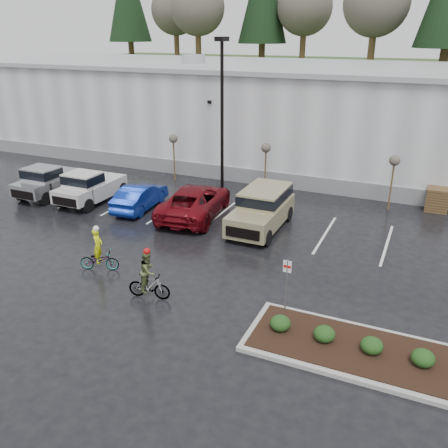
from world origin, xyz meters
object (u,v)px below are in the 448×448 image
at_px(pallet_stack_a, 437,199).
at_px(pickup_silver, 53,179).
at_px(fire_lane_sign, 287,280).
at_px(pickup_white, 94,185).
at_px(car_blue, 140,197).
at_px(lamppost, 222,101).
at_px(cyclist_olive, 149,280).
at_px(sapling_east, 394,164).
at_px(sapling_west, 173,141).
at_px(cyclist_hivis, 99,256).
at_px(car_red, 195,201).
at_px(sapling_mid, 266,151).
at_px(suv_tan, 261,210).

bearing_deg(pallet_stack_a, pickup_silver, -163.30).
height_order(fire_lane_sign, pickup_white, fire_lane_sign).
bearing_deg(pickup_silver, car_blue, -0.12).
distance_m(lamppost, car_blue, 7.44).
relative_size(fire_lane_sign, cyclist_olive, 1.04).
distance_m(lamppost, pallet_stack_a, 13.61).
relative_size(lamppost, sapling_east, 2.88).
xyz_separation_m(sapling_west, pickup_white, (-2.40, -5.53, -1.75)).
distance_m(sapling_west, cyclist_hivis, 13.31).
relative_size(sapling_west, pickup_silver, 0.62).
bearing_deg(fire_lane_sign, pallet_stack_a, 71.19).
bearing_deg(car_red, pickup_silver, -6.33).
distance_m(lamppost, sapling_mid, 4.00).
xyz_separation_m(fire_lane_sign, cyclist_hivis, (-8.32, 0.12, -0.77)).
height_order(pallet_stack_a, pickup_silver, pickup_silver).
height_order(pallet_stack_a, cyclist_hivis, cyclist_hivis).
height_order(pallet_stack_a, fire_lane_sign, fire_lane_sign).
xyz_separation_m(fire_lane_sign, suv_tan, (-3.52, 7.14, -0.38)).
relative_size(sapling_west, cyclist_hivis, 1.58).
distance_m(pallet_stack_a, car_blue, 16.93).
distance_m(sapling_mid, cyclist_hivis, 13.20).
bearing_deg(sapling_mid, car_red, -112.48).
xyz_separation_m(lamppost, sapling_west, (-4.00, 1.00, -2.96)).
xyz_separation_m(lamppost, pickup_silver, (-9.45, -4.58, -4.71)).
xyz_separation_m(suv_tan, cyclist_hivis, (-4.80, -7.02, -0.39)).
bearing_deg(pickup_white, sapling_mid, 31.87).
distance_m(car_blue, car_red, 3.41).
height_order(sapling_east, car_blue, sapling_east).
distance_m(car_blue, suv_tan, 7.38).
bearing_deg(car_red, cyclist_olive, 97.97).
height_order(pickup_white, cyclist_hivis, cyclist_hivis).
xyz_separation_m(lamppost, car_red, (0.30, -4.33, -4.84)).
xyz_separation_m(sapling_west, pickup_silver, (-5.45, -5.58, -1.75)).
relative_size(suv_tan, cyclist_olive, 2.41).
bearing_deg(suv_tan, sapling_mid, 107.42).
relative_size(pickup_white, car_blue, 1.18).
distance_m(sapling_mid, pickup_silver, 13.31).
height_order(lamppost, sapling_east, lamppost).
height_order(sapling_east, suv_tan, sapling_east).
bearing_deg(sapling_mid, lamppost, -158.20).
bearing_deg(pallet_stack_a, fire_lane_sign, -108.81).
bearing_deg(sapling_west, lamppost, -14.04).
height_order(car_red, cyclist_olive, cyclist_olive).
bearing_deg(pickup_white, lamppost, 35.32).
xyz_separation_m(pickup_silver, cyclist_olive, (12.15, -8.23, -0.20)).
bearing_deg(fire_lane_sign, car_red, 135.11).
height_order(sapling_mid, pallet_stack_a, sapling_mid).
xyz_separation_m(sapling_west, car_red, (4.30, -5.33, -1.88)).
distance_m(sapling_east, pallet_stack_a, 3.39).
xyz_separation_m(lamppost, pickup_white, (-6.40, -4.53, -4.71)).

